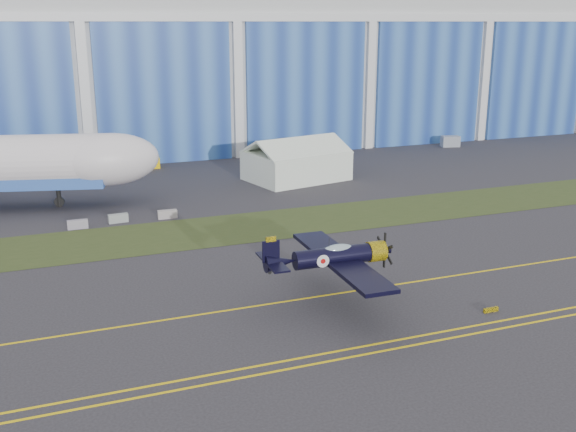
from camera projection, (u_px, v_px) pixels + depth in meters
name	position (u px, v px, depth m)	size (l,w,h in m)	color
ground	(153.00, 294.00, 51.28)	(260.00, 260.00, 0.00)	#333037
grass_median	(126.00, 240.00, 63.83)	(260.00, 10.00, 0.02)	#475128
hangar	(71.00, 53.00, 111.52)	(220.00, 45.70, 30.00)	silver
taxiway_centreline	(165.00, 320.00, 46.79)	(200.00, 0.20, 0.02)	yellow
edge_line_near	(198.00, 386.00, 38.27)	(80.00, 0.20, 0.02)	yellow
edge_line_far	(194.00, 378.00, 39.16)	(80.00, 0.20, 0.02)	yellow
guard_board_right	(491.00, 310.00, 48.03)	(1.20, 0.15, 0.35)	yellow
warbird	(333.00, 256.00, 48.29)	(11.34, 13.56, 3.95)	black
tent	(296.00, 158.00, 87.72)	(13.88, 11.41, 5.67)	white
tug	(151.00, 163.00, 95.30)	(2.44, 1.53, 1.43)	yellow
gse_box	(450.00, 141.00, 111.57)	(2.95, 1.57, 1.77)	gray
barrier_a	(78.00, 224.00, 67.32)	(2.00, 0.60, 0.90)	gray
barrier_b	(118.00, 218.00, 69.40)	(2.00, 0.60, 0.90)	gray
barrier_c	(167.00, 214.00, 70.87)	(2.00, 0.60, 0.90)	#A09699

